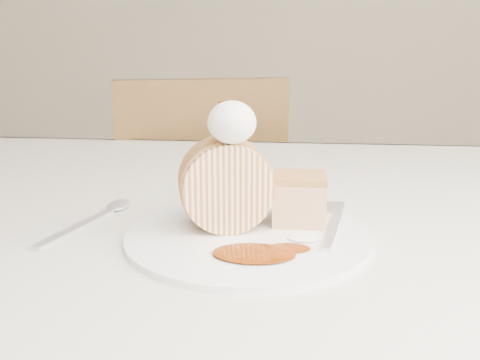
# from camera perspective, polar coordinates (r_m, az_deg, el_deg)

# --- Properties ---
(table) EXTENTS (1.40, 0.90, 0.75)m
(table) POSITION_cam_1_polar(r_m,az_deg,el_deg) (0.82, 0.60, -8.06)
(table) COLOR beige
(table) RESTS_ON ground
(chair_far) EXTENTS (0.52, 0.52, 0.89)m
(chair_far) POSITION_cam_1_polar(r_m,az_deg,el_deg) (1.46, -4.32, -4.01)
(chair_far) COLOR brown
(chair_far) RESTS_ON ground
(plate) EXTENTS (0.29, 0.29, 0.01)m
(plate) POSITION_cam_1_polar(r_m,az_deg,el_deg) (0.63, 0.82, -5.99)
(plate) COLOR white
(plate) RESTS_ON table
(roulade_slice) EXTENTS (0.12, 0.08, 0.11)m
(roulade_slice) POSITION_cam_1_polar(r_m,az_deg,el_deg) (0.63, -1.49, -0.54)
(roulade_slice) COLOR #FCDDAF
(roulade_slice) RESTS_ON plate
(cake_chunk) EXTENTS (0.06, 0.06, 0.05)m
(cake_chunk) POSITION_cam_1_polar(r_m,az_deg,el_deg) (0.66, 6.31, -2.34)
(cake_chunk) COLOR #C27E49
(cake_chunk) RESTS_ON plate
(whipped_cream) EXTENTS (0.06, 0.06, 0.05)m
(whipped_cream) POSITION_cam_1_polar(r_m,az_deg,el_deg) (0.60, -0.88, 6.17)
(whipped_cream) COLOR white
(whipped_cream) RESTS_ON roulade_slice
(caramel_drizzle) EXTENTS (0.03, 0.02, 0.01)m
(caramel_drizzle) POSITION_cam_1_polar(r_m,az_deg,el_deg) (0.60, -1.08, 8.84)
(caramel_drizzle) COLOR #672404
(caramel_drizzle) RESTS_ON whipped_cream
(caramel_pool) EXTENTS (0.09, 0.06, 0.00)m
(caramel_pool) POSITION_cam_1_polar(r_m,az_deg,el_deg) (0.57, 1.48, -7.80)
(caramel_pool) COLOR #672404
(caramel_pool) RESTS_ON plate
(fork) EXTENTS (0.05, 0.17, 0.00)m
(fork) POSITION_cam_1_polar(r_m,az_deg,el_deg) (0.64, 9.79, -5.38)
(fork) COLOR silver
(fork) RESTS_ON plate
(spoon) EXTENTS (0.07, 0.18, 0.00)m
(spoon) POSITION_cam_1_polar(r_m,az_deg,el_deg) (0.69, -17.10, -4.93)
(spoon) COLOR silver
(spoon) RESTS_ON table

